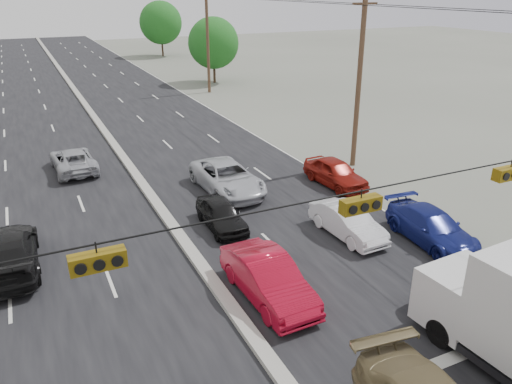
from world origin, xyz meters
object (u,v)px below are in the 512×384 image
(queue_car_e, at_px, (335,173))
(oncoming_near, at_px, (8,253))
(queue_car_d, at_px, (432,228))
(utility_pole_right_c, at_px, (208,41))
(tree_right_mid, at_px, (213,43))
(utility_pole_right_b, at_px, (359,81))
(queue_car_b, at_px, (348,222))
(queue_car_a, at_px, (221,215))
(red_sedan, at_px, (268,279))
(tree_right_far, at_px, (161,23))
(oncoming_far, at_px, (73,160))
(queue_car_c, at_px, (227,178))
(black_suv, at_px, (511,321))

(queue_car_e, bearing_deg, oncoming_near, -176.09)
(queue_car_d, distance_m, oncoming_near, 17.12)
(utility_pole_right_c, distance_m, tree_right_mid, 5.64)
(utility_pole_right_b, xyz_separation_m, queue_car_d, (-2.90, -9.67, -4.41))
(queue_car_b, bearing_deg, queue_car_a, 143.57)
(utility_pole_right_b, xyz_separation_m, red_sedan, (-11.06, -10.38, -4.33))
(tree_right_far, xyz_separation_m, red_sedan, (-14.56, -65.38, -4.18))
(queue_car_b, relative_size, queue_car_e, 0.95)
(tree_right_mid, relative_size, queue_car_d, 1.49)
(tree_right_mid, height_order, oncoming_far, tree_right_mid)
(queue_car_a, relative_size, oncoming_near, 0.70)
(queue_car_e, bearing_deg, utility_pole_right_c, 80.69)
(utility_pole_right_b, bearing_deg, oncoming_far, 158.32)
(red_sedan, xyz_separation_m, oncoming_near, (-8.14, 5.94, -0.01))
(oncoming_far, bearing_deg, queue_car_e, 143.59)
(utility_pole_right_c, height_order, queue_car_d, utility_pole_right_c)
(tree_right_mid, height_order, queue_car_c, tree_right_mid)
(tree_right_mid, distance_m, oncoming_near, 40.86)
(queue_car_e, relative_size, oncoming_far, 0.89)
(utility_pole_right_c, bearing_deg, oncoming_far, -129.64)
(tree_right_far, bearing_deg, tree_right_mid, -92.29)
(black_suv, height_order, oncoming_far, black_suv)
(red_sedan, height_order, queue_car_a, red_sedan)
(tree_right_far, distance_m, oncoming_near, 63.76)
(queue_car_b, xyz_separation_m, oncoming_near, (-13.40, 3.22, 0.10))
(black_suv, height_order, queue_car_a, black_suv)
(queue_car_d, height_order, oncoming_near, oncoming_near)
(utility_pole_right_c, relative_size, red_sedan, 2.11)
(queue_car_c, height_order, oncoming_near, same)
(oncoming_near, bearing_deg, queue_car_e, -171.52)
(queue_car_e, bearing_deg, queue_car_b, -122.07)
(queue_car_a, bearing_deg, tree_right_mid, 70.58)
(queue_car_a, relative_size, queue_car_d, 0.78)
(queue_car_a, bearing_deg, utility_pole_right_c, 71.64)
(utility_pole_right_c, height_order, queue_car_e, utility_pole_right_c)
(utility_pole_right_c, bearing_deg, queue_car_d, -94.78)
(red_sedan, bearing_deg, queue_car_b, 25.49)
(utility_pole_right_b, distance_m, utility_pole_right_c, 25.00)
(utility_pole_right_b, height_order, tree_right_far, utility_pole_right_b)
(utility_pole_right_c, height_order, queue_car_b, utility_pole_right_c)
(tree_right_mid, xyz_separation_m, red_sedan, (-13.56, -40.38, -3.56))
(oncoming_near, bearing_deg, black_suv, 141.91)
(tree_right_mid, height_order, black_suv, tree_right_mid)
(queue_car_b, height_order, queue_car_d, queue_car_d)
(red_sedan, relative_size, queue_car_c, 0.85)
(queue_car_a, bearing_deg, red_sedan, -94.60)
(queue_car_c, distance_m, queue_car_d, 10.66)
(queue_car_c, bearing_deg, queue_car_a, -117.87)
(oncoming_near, bearing_deg, utility_pole_right_b, -165.68)
(utility_pole_right_c, height_order, tree_right_far, utility_pole_right_c)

